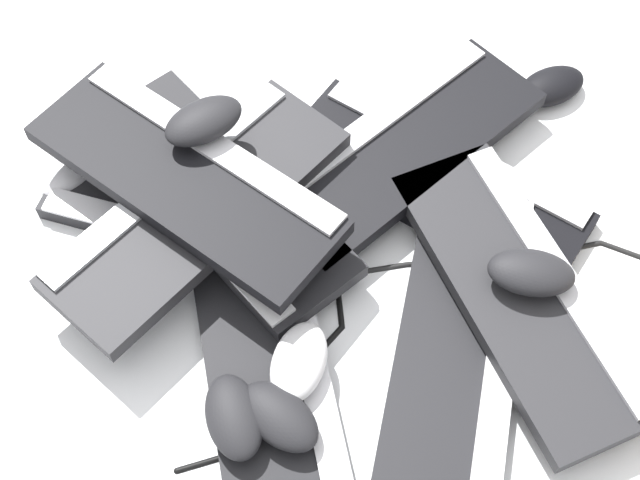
{
  "coord_description": "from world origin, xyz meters",
  "views": [
    {
      "loc": [
        -0.43,
        -0.39,
        1.05
      ],
      "look_at": [
        0.08,
        -0.07,
        0.06
      ],
      "focal_mm": 50.0,
      "sensor_mm": 36.0,
      "label": 1
    }
  ],
  "objects_px": {
    "keyboard_8": "(402,149)",
    "mouse_2": "(234,417)",
    "keyboard_2": "(275,403)",
    "mouse_4": "(299,362)",
    "keyboard_0": "(436,182)",
    "mouse_6": "(551,86)",
    "keyboard_4": "(219,196)",
    "mouse_1": "(204,121)",
    "mouse_7": "(71,171)",
    "keyboard_1": "(203,210)",
    "keyboard_6": "(520,292)",
    "keyboard_7": "(186,177)",
    "mouse_3": "(531,273)",
    "mouse_5": "(279,416)",
    "keyboard_3": "(461,331)",
    "keyboard_5": "(197,207)"
  },
  "relations": [
    {
      "from": "keyboard_1",
      "to": "mouse_7",
      "type": "relative_size",
      "value": 4.22
    },
    {
      "from": "keyboard_5",
      "to": "keyboard_6",
      "type": "bearing_deg",
      "value": -72.16
    },
    {
      "from": "keyboard_3",
      "to": "keyboard_8",
      "type": "height_order",
      "value": "keyboard_8"
    },
    {
      "from": "keyboard_1",
      "to": "keyboard_5",
      "type": "distance_m",
      "value": 0.07
    },
    {
      "from": "keyboard_3",
      "to": "keyboard_5",
      "type": "xyz_separation_m",
      "value": [
        -0.06,
        0.37,
        0.06
      ]
    },
    {
      "from": "keyboard_2",
      "to": "mouse_4",
      "type": "xyz_separation_m",
      "value": [
        0.05,
        -0.0,
        0.04
      ]
    },
    {
      "from": "mouse_4",
      "to": "mouse_7",
      "type": "relative_size",
      "value": 1.0
    },
    {
      "from": "keyboard_2",
      "to": "keyboard_3",
      "type": "relative_size",
      "value": 0.9
    },
    {
      "from": "mouse_6",
      "to": "mouse_7",
      "type": "relative_size",
      "value": 1.0
    },
    {
      "from": "keyboard_1",
      "to": "keyboard_6",
      "type": "bearing_deg",
      "value": -76.42
    },
    {
      "from": "keyboard_0",
      "to": "keyboard_3",
      "type": "distance_m",
      "value": 0.24
    },
    {
      "from": "keyboard_8",
      "to": "mouse_6",
      "type": "relative_size",
      "value": 4.22
    },
    {
      "from": "mouse_7",
      "to": "mouse_4",
      "type": "bearing_deg",
      "value": 84.06
    },
    {
      "from": "keyboard_2",
      "to": "keyboard_4",
      "type": "distance_m",
      "value": 0.3
    },
    {
      "from": "mouse_1",
      "to": "mouse_4",
      "type": "xyz_separation_m",
      "value": [
        -0.19,
        -0.27,
        -0.09
      ]
    },
    {
      "from": "keyboard_7",
      "to": "keyboard_8",
      "type": "height_order",
      "value": "keyboard_7"
    },
    {
      "from": "keyboard_2",
      "to": "keyboard_3",
      "type": "bearing_deg",
      "value": -35.14
    },
    {
      "from": "keyboard_7",
      "to": "mouse_5",
      "type": "relative_size",
      "value": 4.1
    },
    {
      "from": "mouse_4",
      "to": "mouse_6",
      "type": "relative_size",
      "value": 1.0
    },
    {
      "from": "keyboard_4",
      "to": "mouse_2",
      "type": "height_order",
      "value": "mouse_2"
    },
    {
      "from": "keyboard_0",
      "to": "keyboard_2",
      "type": "bearing_deg",
      "value": 179.06
    },
    {
      "from": "mouse_2",
      "to": "mouse_7",
      "type": "height_order",
      "value": "mouse_2"
    },
    {
      "from": "keyboard_7",
      "to": "mouse_6",
      "type": "bearing_deg",
      "value": -34.0
    },
    {
      "from": "keyboard_2",
      "to": "mouse_7",
      "type": "relative_size",
      "value": 3.82
    },
    {
      "from": "mouse_4",
      "to": "mouse_6",
      "type": "bearing_deg",
      "value": -23.19
    },
    {
      "from": "mouse_5",
      "to": "keyboard_0",
      "type": "bearing_deg",
      "value": 100.68
    },
    {
      "from": "keyboard_6",
      "to": "mouse_6",
      "type": "height_order",
      "value": "keyboard_6"
    },
    {
      "from": "keyboard_4",
      "to": "keyboard_8",
      "type": "height_order",
      "value": "same"
    },
    {
      "from": "mouse_4",
      "to": "mouse_7",
      "type": "xyz_separation_m",
      "value": [
        0.08,
        0.44,
        -0.03
      ]
    },
    {
      "from": "keyboard_3",
      "to": "mouse_2",
      "type": "bearing_deg",
      "value": 147.02
    },
    {
      "from": "keyboard_0",
      "to": "mouse_3",
      "type": "distance_m",
      "value": 0.22
    },
    {
      "from": "keyboard_4",
      "to": "mouse_4",
      "type": "bearing_deg",
      "value": -122.96
    },
    {
      "from": "mouse_1",
      "to": "mouse_6",
      "type": "relative_size",
      "value": 1.0
    },
    {
      "from": "keyboard_1",
      "to": "mouse_4",
      "type": "bearing_deg",
      "value": -118.12
    },
    {
      "from": "keyboard_6",
      "to": "mouse_3",
      "type": "xyz_separation_m",
      "value": [
        0.01,
        -0.0,
        0.04
      ]
    },
    {
      "from": "keyboard_2",
      "to": "keyboard_5",
      "type": "relative_size",
      "value": 0.92
    },
    {
      "from": "keyboard_0",
      "to": "keyboard_4",
      "type": "relative_size",
      "value": 0.96
    },
    {
      "from": "keyboard_0",
      "to": "mouse_6",
      "type": "relative_size",
      "value": 4.04
    },
    {
      "from": "keyboard_2",
      "to": "keyboard_7",
      "type": "relative_size",
      "value": 0.93
    },
    {
      "from": "mouse_6",
      "to": "mouse_5",
      "type": "bearing_deg",
      "value": -154.18
    },
    {
      "from": "mouse_3",
      "to": "mouse_5",
      "type": "relative_size",
      "value": 1.0
    },
    {
      "from": "keyboard_8",
      "to": "mouse_2",
      "type": "bearing_deg",
      "value": -176.05
    },
    {
      "from": "keyboard_5",
      "to": "mouse_4",
      "type": "xyz_separation_m",
      "value": [
        -0.1,
        -0.23,
        -0.02
      ]
    },
    {
      "from": "mouse_1",
      "to": "mouse_7",
      "type": "xyz_separation_m",
      "value": [
        -0.1,
        0.17,
        -0.12
      ]
    },
    {
      "from": "keyboard_8",
      "to": "mouse_3",
      "type": "bearing_deg",
      "value": -113.58
    },
    {
      "from": "keyboard_0",
      "to": "mouse_6",
      "type": "xyz_separation_m",
      "value": [
        0.25,
        -0.06,
        0.01
      ]
    },
    {
      "from": "keyboard_5",
      "to": "keyboard_6",
      "type": "relative_size",
      "value": 1.02
    },
    {
      "from": "keyboard_1",
      "to": "keyboard_8",
      "type": "distance_m",
      "value": 0.29
    },
    {
      "from": "keyboard_0",
      "to": "mouse_1",
      "type": "height_order",
      "value": "mouse_1"
    },
    {
      "from": "mouse_2",
      "to": "mouse_4",
      "type": "bearing_deg",
      "value": 116.41
    }
  ]
}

